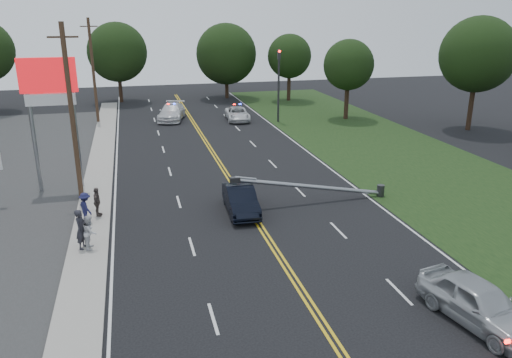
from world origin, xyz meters
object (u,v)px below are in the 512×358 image
object	(u,v)px
waiting_sedan	(478,303)
emergency_a	(237,114)
utility_pole_mid	(72,113)
emergency_b	(172,112)
crashed_sedan	(241,200)
bystander_c	(86,207)
pylon_sign	(50,93)
fallen_streetlight	(319,187)
bystander_d	(97,202)
traffic_signal	(279,79)
bystander_a	(81,229)
utility_pole_far	(93,71)
bystander_b	(90,232)

from	to	relation	value
waiting_sedan	emergency_a	bearing A→B (deg)	79.84
utility_pole_mid	emergency_b	world-z (taller)	utility_pole_mid
crashed_sedan	bystander_c	bearing A→B (deg)	179.74
emergency_b	bystander_c	size ratio (longest dim) A/B	3.52
pylon_sign	utility_pole_mid	world-z (taller)	utility_pole_mid
pylon_sign	utility_pole_mid	size ratio (longest dim) A/B	0.80
fallen_streetlight	bystander_d	size ratio (longest dim) A/B	5.91
traffic_signal	utility_pole_mid	xyz separation A→B (m)	(-17.50, -18.00, 0.88)
bystander_a	bystander_d	world-z (taller)	bystander_a
fallen_streetlight	waiting_sedan	size ratio (longest dim) A/B	2.01
utility_pole_far	bystander_b	size ratio (longest dim) A/B	6.22
pylon_sign	utility_pole_far	distance (m)	20.06
bystander_a	bystander_d	xyz separation A→B (m)	(0.51, 3.82, -0.15)
utility_pole_far	bystander_d	xyz separation A→B (m)	(1.10, -25.32, -4.17)
emergency_b	bystander_d	bearing A→B (deg)	-89.69
bystander_b	bystander_c	world-z (taller)	bystander_b
utility_pole_mid	utility_pole_far	xyz separation A→B (m)	(0.00, 22.00, 0.00)
utility_pole_mid	bystander_d	size ratio (longest dim) A/B	6.32
bystander_b	bystander_d	size ratio (longest dim) A/B	1.02
bystander_c	bystander_d	bearing A→B (deg)	-68.02
crashed_sedan	bystander_a	xyz separation A→B (m)	(-8.07, -2.75, 0.35)
fallen_streetlight	waiting_sedan	xyz separation A→B (m)	(1.12, -12.48, -0.13)
bystander_c	utility_pole_mid	bearing A→B (deg)	-20.59
waiting_sedan	pylon_sign	bearing A→B (deg)	119.09
bystander_a	bystander_c	size ratio (longest dim) A/B	1.19
traffic_signal	pylon_sign	bearing A→B (deg)	-139.61
emergency_b	bystander_a	size ratio (longest dim) A/B	2.95
crashed_sedan	utility_pole_mid	bearing A→B (deg)	155.78
waiting_sedan	emergency_a	size ratio (longest dim) A/B	0.99
emergency_a	bystander_b	distance (m)	29.80
emergency_a	bystander_b	world-z (taller)	bystander_b
emergency_b	bystander_d	distance (m)	25.61
bystander_a	fallen_streetlight	bearing A→B (deg)	-58.10
waiting_sedan	bystander_b	size ratio (longest dim) A/B	2.89
bystander_c	emergency_a	bearing A→B (deg)	-57.65
waiting_sedan	emergency_a	world-z (taller)	waiting_sedan
utility_pole_far	bystander_b	bearing A→B (deg)	-88.11
utility_pole_far	bystander_a	distance (m)	29.42
fallen_streetlight	bystander_c	xyz separation A→B (m)	(-12.82, 0.02, -0.01)
pylon_sign	bystander_b	distance (m)	10.77
waiting_sedan	emergency_b	bearing A→B (deg)	89.36
fallen_streetlight	bystander_a	size ratio (longest dim) A/B	4.95
emergency_a	bystander_c	size ratio (longest dim) A/B	2.97
fallen_streetlight	crashed_sedan	size ratio (longest dim) A/B	2.15
bystander_d	crashed_sedan	bearing A→B (deg)	-88.43
utility_pole_far	bystander_b	xyz separation A→B (m)	(0.96, -29.23, -4.16)
bystander_b	fallen_streetlight	bearing A→B (deg)	-69.89
utility_pole_far	traffic_signal	bearing A→B (deg)	-12.89
utility_pole_mid	bystander_d	distance (m)	5.45
waiting_sedan	crashed_sedan	bearing A→B (deg)	104.33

